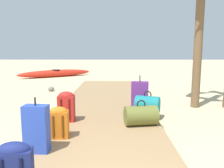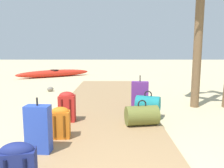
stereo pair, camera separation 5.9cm
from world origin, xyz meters
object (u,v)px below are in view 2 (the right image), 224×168
Objects in this scene: backpack_orange at (61,122)px; duffel_bag_teal at (148,105)px; backpack_navy at (18,165)px; backpack_red at (67,106)px; suitcase_blue at (39,129)px; duffel_bag_olive at (142,115)px; suitcase_purple at (140,95)px; kayak at (54,73)px.

duffel_bag_teal reaches higher than backpack_orange.
backpack_navy is 2.19m from backpack_red.
duffel_bag_olive is at bearing 36.48° from suitcase_blue.
backpack_navy is (-1.56, -3.24, -0.06)m from suitcase_purple.
duffel_bag_teal is at bearing -62.81° from kayak.
kayak is at bearing 105.69° from backpack_red.
kayak is (-2.20, 10.18, -0.14)m from backpack_navy.
backpack_navy is at bearing -115.75° from suitcase_purple.
suitcase_blue is 2.52m from duffel_bag_teal.
suitcase_blue reaches higher than kayak.
duffel_bag_teal is at bearing -79.54° from suitcase_purple.
backpack_red is at bearing -74.31° from kayak.
suitcase_purple reaches higher than backpack_navy.
backpack_red is (-1.62, -0.48, 0.10)m from duffel_bag_teal.
suitcase_purple is at bearing 52.52° from backpack_orange.
suitcase_blue is at bearing 94.51° from backpack_navy.
backpack_orange is 0.84m from backpack_red.
suitcase_purple reaches higher than duffel_bag_teal.
backpack_orange is 0.82× the size of duffel_bag_teal.
backpack_red reaches higher than backpack_navy.
backpack_orange is 2.38m from suitcase_purple.
suitcase_blue is 1.25× the size of duffel_bag_teal.
duffel_bag_teal is 3.14m from backpack_navy.
backpack_navy is (-1.67, -2.67, 0.06)m from duffel_bag_teal.
duffel_bag_olive is 2.44m from backpack_navy.
duffel_bag_olive is 0.17× the size of kayak.
suitcase_purple is at bearing 55.80° from suitcase_blue.
backpack_red is at bearing 88.70° from backpack_navy.
duffel_bag_olive is 1.10× the size of backpack_red.
backpack_orange is 1.01× the size of backpack_navy.
suitcase_purple is 1.34× the size of backpack_red.
suitcase_purple reaches higher than backpack_red.
kayak is (-3.76, 6.95, -0.20)m from suitcase_purple.
duffel_bag_olive is 1.29m from suitcase_purple.
suitcase_blue is 0.20× the size of kayak.
duffel_bag_teal is 0.16× the size of kayak.
duffel_bag_teal is (0.22, 0.71, 0.02)m from duffel_bag_olive.
suitcase_blue reaches higher than backpack_red.
backpack_red reaches higher than duffel_bag_teal.
kayak is at bearing 113.90° from duffel_bag_olive.
backpack_red reaches higher than kayak.
backpack_red is (-1.51, -1.05, -0.01)m from suitcase_purple.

